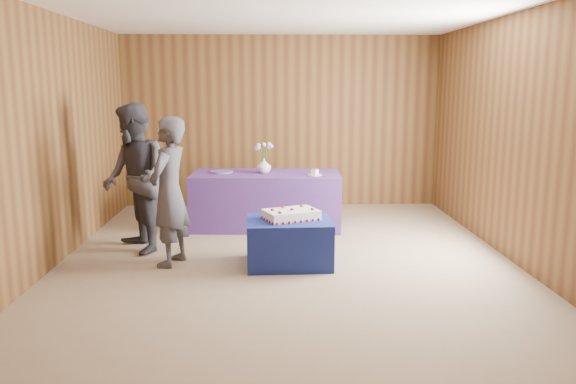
{
  "coord_description": "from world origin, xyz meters",
  "views": [
    {
      "loc": [
        -0.18,
        -5.98,
        1.92
      ],
      "look_at": [
        0.02,
        0.1,
        0.76
      ],
      "focal_mm": 35.0,
      "sensor_mm": 36.0,
      "label": 1
    }
  ],
  "objects_px": {
    "guest_right": "(135,179)",
    "vase": "(264,166)",
    "sheet_cake": "(291,214)",
    "guest_left": "(169,192)",
    "cake_table": "(289,242)",
    "serving_table": "(266,200)"
  },
  "relations": [
    {
      "from": "vase",
      "to": "guest_left",
      "type": "height_order",
      "value": "guest_left"
    },
    {
      "from": "vase",
      "to": "guest_left",
      "type": "relative_size",
      "value": 0.12
    },
    {
      "from": "cake_table",
      "to": "vase",
      "type": "xyz_separation_m",
      "value": [
        -0.28,
        1.69,
        0.6
      ]
    },
    {
      "from": "sheet_cake",
      "to": "guest_left",
      "type": "bearing_deg",
      "value": 156.78
    },
    {
      "from": "cake_table",
      "to": "serving_table",
      "type": "bearing_deg",
      "value": 97.0
    },
    {
      "from": "cake_table",
      "to": "guest_right",
      "type": "distance_m",
      "value": 1.94
    },
    {
      "from": "vase",
      "to": "guest_left",
      "type": "distance_m",
      "value": 1.92
    },
    {
      "from": "vase",
      "to": "cake_table",
      "type": "bearing_deg",
      "value": -80.5
    },
    {
      "from": "sheet_cake",
      "to": "guest_left",
      "type": "distance_m",
      "value": 1.32
    },
    {
      "from": "guest_right",
      "to": "guest_left",
      "type": "bearing_deg",
      "value": 13.86
    },
    {
      "from": "serving_table",
      "to": "guest_left",
      "type": "relative_size",
      "value": 1.25
    },
    {
      "from": "cake_table",
      "to": "guest_left",
      "type": "bearing_deg",
      "value": 176.23
    },
    {
      "from": "guest_right",
      "to": "vase",
      "type": "bearing_deg",
      "value": 97.73
    },
    {
      "from": "sheet_cake",
      "to": "serving_table",
      "type": "bearing_deg",
      "value": 77.15
    },
    {
      "from": "cake_table",
      "to": "guest_left",
      "type": "distance_m",
      "value": 1.39
    },
    {
      "from": "guest_left",
      "to": "guest_right",
      "type": "relative_size",
      "value": 0.92
    },
    {
      "from": "serving_table",
      "to": "sheet_cake",
      "type": "height_order",
      "value": "serving_table"
    },
    {
      "from": "sheet_cake",
      "to": "guest_right",
      "type": "distance_m",
      "value": 1.88
    },
    {
      "from": "cake_table",
      "to": "sheet_cake",
      "type": "relative_size",
      "value": 1.32
    },
    {
      "from": "sheet_cake",
      "to": "guest_left",
      "type": "relative_size",
      "value": 0.42
    },
    {
      "from": "guest_left",
      "to": "guest_right",
      "type": "bearing_deg",
      "value": -118.86
    },
    {
      "from": "cake_table",
      "to": "sheet_cake",
      "type": "bearing_deg",
      "value": 50.2
    }
  ]
}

